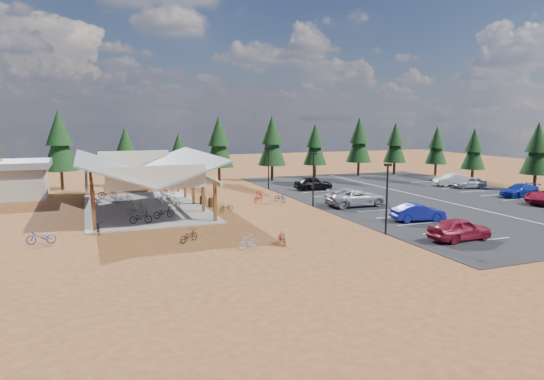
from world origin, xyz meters
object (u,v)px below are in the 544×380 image
object	(u,v)px
bike_6	(164,196)
bike_0	(141,218)
bike_7	(168,190)
bike_13	(248,241)
bike_1	(137,208)
bike_12	(189,236)
bike_5	(171,201)
bike_10	(41,237)
trash_bin_0	(211,202)
car_8	(469,183)
lamp_post_2	(268,164)
car_2	(356,197)
lamp_post_0	(387,194)
trash_bin_1	(203,200)
car_4	(313,183)
bike_3	(107,193)
bike_2	(123,198)
car_3	(353,196)
bike_14	(280,198)
car_7	(519,190)
bike_4	(164,213)
car_0	(460,229)
bike_11	(282,238)
bike_8	(98,227)
car_9	(452,180)
bike_15	(258,197)
bike_pavilion	(144,167)
car_1	(418,212)
bike_16	(226,207)
lamp_post_1	(313,175)

from	to	relation	value
bike_6	bike_0	bearing A→B (deg)	143.90
bike_7	bike_13	xyz separation A→B (m)	(1.32, -23.96, -0.15)
bike_1	bike_12	xyz separation A→B (m)	(2.35, -10.59, -0.20)
bike_5	bike_10	world-z (taller)	bike_5
trash_bin_0	bike_0	distance (m)	8.98
bike_7	car_8	size ratio (longest dim) A/B	0.42
lamp_post_2	car_2	xyz separation A→B (m)	(3.93, -13.31, -2.11)
lamp_post_0	bike_12	xyz separation A→B (m)	(-13.70, 2.92, -2.55)
lamp_post_2	trash_bin_1	world-z (taller)	lamp_post_2
lamp_post_0	car_2	size ratio (longest dim) A/B	0.87
car_4	bike_6	bearing A→B (deg)	98.84
bike_3	bike_7	distance (m)	6.31
bike_1	bike_12	size ratio (longest dim) A/B	1.08
bike_2	car_3	size ratio (longest dim) A/B	0.33
bike_13	car_4	distance (m)	26.59
bike_14	car_7	distance (m)	25.67
car_3	bike_4	bearing A→B (deg)	94.94
car_0	car_7	world-z (taller)	car_0
car_4	bike_10	bearing A→B (deg)	123.16
bike_11	bike_14	bearing A→B (deg)	71.26
bike_12	car_3	xyz separation A→B (m)	(17.98, 8.88, 0.36)
car_7	trash_bin_0	bearing A→B (deg)	-107.02
bike_8	car_8	size ratio (longest dim) A/B	0.45
trash_bin_1	bike_7	distance (m)	7.70
bike_0	car_9	size ratio (longest dim) A/B	0.38
lamp_post_2	bike_15	distance (m)	9.10
lamp_post_0	bike_6	size ratio (longest dim) A/B	3.39
bike_pavilion	bike_11	size ratio (longest dim) A/B	12.87
car_2	bike_7	bearing A→B (deg)	50.64
car_9	car_1	bearing A→B (deg)	-40.86
bike_7	car_2	xyz separation A→B (m)	(15.71, -13.25, 0.26)
bike_0	bike_15	xyz separation A→B (m)	(12.12, 6.47, -0.00)
bike_13	bike_14	bearing A→B (deg)	129.30
car_7	bike_13	bearing A→B (deg)	-80.80
bike_0	car_7	world-z (taller)	car_7
bike_4	bike_14	xyz separation A→B (m)	(12.15, 4.24, -0.10)
bike_8	bike_10	world-z (taller)	bike_10
bike_pavilion	lamp_post_0	world-z (taller)	lamp_post_0
bike_7	bike_16	xyz separation A→B (m)	(3.39, -11.49, -0.19)
bike_12	bike_4	bearing A→B (deg)	-33.11
trash_bin_1	bike_2	bearing A→B (deg)	153.52
car_8	car_4	bearing A→B (deg)	-97.56
bike_pavilion	trash_bin_0	world-z (taller)	bike_pavilion
bike_15	bike_5	bearing A→B (deg)	47.30
trash_bin_1	bike_15	size ratio (longest dim) A/B	0.49
lamp_post_1	bike_0	distance (m)	16.47
car_9	car_4	bearing A→B (deg)	-93.59
lamp_post_0	bike_1	world-z (taller)	lamp_post_0
car_8	bike_15	bearing A→B (deg)	-80.29
trash_bin_0	car_3	xyz separation A→B (m)	(13.34, -3.47, 0.33)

